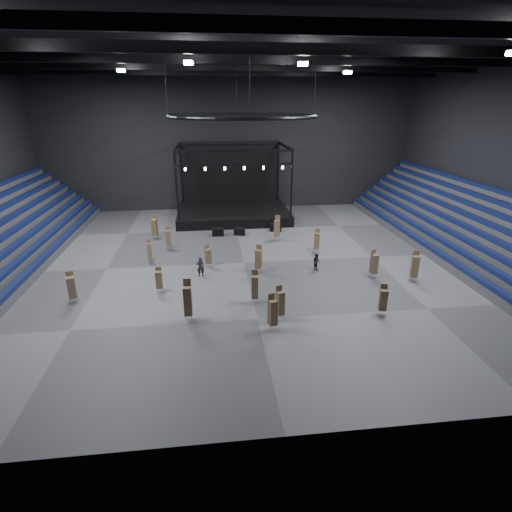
{
  "coord_description": "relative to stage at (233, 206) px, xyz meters",
  "views": [
    {
      "loc": [
        -2.95,
        -34.58,
        14.1
      ],
      "look_at": [
        0.9,
        -2.0,
        1.4
      ],
      "focal_mm": 28.0,
      "sensor_mm": 36.0,
      "label": 1
    }
  ],
  "objects": [
    {
      "name": "bleachers_right",
      "position": [
        22.94,
        -16.24,
        0.28
      ],
      "size": [
        7.2,
        40.0,
        6.4
      ],
      "color": "#48484A",
      "rests_on": "floor"
    },
    {
      "name": "chair_stack_2",
      "position": [
        4.11,
        -10.29,
        -0.01
      ],
      "size": [
        0.72,
        0.72,
        2.79
      ],
      "rotation": [
        0.0,
        0.0,
        -0.41
      ],
      "color": "silver",
      "rests_on": "floor"
    },
    {
      "name": "chair_stack_14",
      "position": [
        -7.16,
        -21.69,
        -0.31
      ],
      "size": [
        0.49,
        0.49,
        2.13
      ],
      "rotation": [
        0.0,
        0.0,
        0.01
      ],
      "color": "silver",
      "rests_on": "floor"
    },
    {
      "name": "flight_case_mid",
      "position": [
        0.25,
        -7.86,
        -1.05
      ],
      "size": [
        1.33,
        0.98,
        0.8
      ],
      "primitive_type": "cube",
      "rotation": [
        0.0,
        0.0,
        -0.35
      ],
      "color": "black",
      "rests_on": "floor"
    },
    {
      "name": "chair_stack_12",
      "position": [
        -9.03,
        -8.22,
        -0.06
      ],
      "size": [
        0.67,
        0.67,
        2.69
      ],
      "rotation": [
        0.0,
        0.0,
        -0.33
      ],
      "color": "silver",
      "rests_on": "floor"
    },
    {
      "name": "chair_stack_5",
      "position": [
        13.72,
        -22.07,
        -0.04
      ],
      "size": [
        0.67,
        0.67,
        2.72
      ],
      "rotation": [
        0.0,
        0.0,
        -0.26
      ],
      "color": "silver",
      "rests_on": "floor"
    },
    {
      "name": "chair_stack_6",
      "position": [
        7.42,
        -14.44,
        -0.15
      ],
      "size": [
        0.67,
        0.67,
        2.48
      ],
      "rotation": [
        0.0,
        0.0,
        -0.34
      ],
      "color": "silver",
      "rests_on": "floor"
    },
    {
      "name": "chair_stack_1",
      "position": [
        -4.72,
        -26.33,
        0.1
      ],
      "size": [
        0.56,
        0.56,
        3.06
      ],
      "rotation": [
        0.0,
        0.0,
        -0.06
      ],
      "color": "silver",
      "rests_on": "floor"
    },
    {
      "name": "flight_case_left",
      "position": [
        -2.18,
        -7.84,
        -1.01
      ],
      "size": [
        1.31,
        0.66,
        0.87
      ],
      "primitive_type": "cube",
      "rotation": [
        0.0,
        0.0,
        0.01
      ],
      "color": "black",
      "rests_on": "floor"
    },
    {
      "name": "wall_back",
      "position": [
        -0.0,
        4.76,
        7.55
      ],
      "size": [
        50.0,
        0.2,
        18.0
      ],
      "primitive_type": "cube",
      "color": "black",
      "rests_on": "ground"
    },
    {
      "name": "floodlights",
      "position": [
        -0.0,
        -20.24,
        15.15
      ],
      "size": [
        28.6,
        16.6,
        0.25
      ],
      "color": "white",
      "rests_on": "roof_girders"
    },
    {
      "name": "man_center",
      "position": [
        -3.98,
        -18.94,
        -0.57
      ],
      "size": [
        0.66,
        0.44,
        1.77
      ],
      "primitive_type": "imported",
      "rotation": [
        0.0,
        0.0,
        3.11
      ],
      "color": "black",
      "rests_on": "floor"
    },
    {
      "name": "crew_member",
      "position": [
        6.32,
        -18.58,
        -0.69
      ],
      "size": [
        0.8,
        0.89,
        1.52
      ],
      "primitive_type": "imported",
      "rotation": [
        0.0,
        0.0,
        1.93
      ],
      "color": "black",
      "rests_on": "floor"
    },
    {
      "name": "flight_case_right",
      "position": [
        4.56,
        -6.87,
        -1.0
      ],
      "size": [
        1.47,
        0.97,
        0.9
      ],
      "primitive_type": "cube",
      "rotation": [
        0.0,
        0.0,
        -0.24
      ],
      "color": "black",
      "rests_on": "floor"
    },
    {
      "name": "chair_stack_15",
      "position": [
        -7.26,
        -11.89,
        -0.16
      ],
      "size": [
        0.52,
        0.52,
        2.49
      ],
      "rotation": [
        0.0,
        0.0,
        0.08
      ],
      "color": "silver",
      "rests_on": "floor"
    },
    {
      "name": "roof_girders",
      "position": [
        -0.0,
        -16.24,
        15.75
      ],
      "size": [
        49.0,
        30.35,
        0.7
      ],
      "color": "black",
      "rests_on": "ceiling"
    },
    {
      "name": "chair_stack_10",
      "position": [
        1.07,
        -18.71,
        -0.11
      ],
      "size": [
        0.69,
        0.69,
        2.56
      ],
      "rotation": [
        0.0,
        0.0,
        -0.35
      ],
      "color": "silver",
      "rests_on": "floor"
    },
    {
      "name": "chair_stack_9",
      "position": [
        0.81,
        -28.22,
        -0.11
      ],
      "size": [
        0.64,
        0.64,
        2.6
      ],
      "rotation": [
        0.0,
        0.0,
        0.33
      ],
      "color": "silver",
      "rests_on": "floor"
    },
    {
      "name": "chair_stack_8",
      "position": [
        8.8,
        -27.18,
        -0.21
      ],
      "size": [
        0.61,
        0.61,
        2.34
      ],
      "rotation": [
        0.0,
        0.0,
        -0.22
      ],
      "color": "silver",
      "rests_on": "floor"
    },
    {
      "name": "wall_right",
      "position": [
        25.0,
        -16.24,
        7.55
      ],
      "size": [
        0.2,
        42.0,
        18.0
      ],
      "primitive_type": "cube",
      "color": "black",
      "rests_on": "ground"
    },
    {
      "name": "chair_stack_4",
      "position": [
        -13.39,
        -22.71,
        -0.13
      ],
      "size": [
        0.67,
        0.67,
        2.51
      ],
      "rotation": [
        0.0,
        0.0,
        0.27
      ],
      "color": "silver",
      "rests_on": "floor"
    },
    {
      "name": "wall_front",
      "position": [
        -0.0,
        -37.24,
        7.55
      ],
      "size": [
        50.0,
        0.2,
        18.0
      ],
      "primitive_type": "cube",
      "color": "black",
      "rests_on": "ground"
    },
    {
      "name": "stage",
      "position": [
        0.0,
        0.0,
        0.0
      ],
      "size": [
        14.0,
        10.0,
        9.2
      ],
      "color": "black",
      "rests_on": "floor"
    },
    {
      "name": "chair_stack_11",
      "position": [
        0.1,
        -24.27,
        -0.11
      ],
      "size": [
        0.54,
        0.54,
        2.61
      ],
      "rotation": [
        0.0,
        0.0,
        -0.12
      ],
      "color": "silver",
      "rests_on": "floor"
    },
    {
      "name": "chair_stack_0",
      "position": [
        -8.74,
        -15.04,
        -0.31
      ],
      "size": [
        0.47,
        0.47,
        2.23
      ],
      "rotation": [
        0.0,
        0.0,
        0.15
      ],
      "color": "silver",
      "rests_on": "floor"
    },
    {
      "name": "chair_stack_7",
      "position": [
        -3.31,
        -16.96,
        -0.35
      ],
      "size": [
        0.62,
        0.62,
        2.07
      ],
      "rotation": [
        0.0,
        0.0,
        0.41
      ],
      "color": "silver",
      "rests_on": "floor"
    },
    {
      "name": "chair_stack_3",
      "position": [
        1.54,
        -26.93,
        -0.15
      ],
      "size": [
        0.61,
        0.61,
        2.53
      ],
      "rotation": [
        0.0,
        0.0,
        0.34
      ],
      "color": "silver",
      "rests_on": "floor"
    },
    {
      "name": "ceiling",
      "position": [
        -0.0,
        -16.24,
        16.55
      ],
      "size": [
        50.0,
        42.0,
        0.2
      ],
      "primitive_type": "cube",
      "color": "black",
      "rests_on": "wall_back"
    },
    {
      "name": "chair_stack_13",
      "position": [
        10.67,
        -20.93,
        -0.13
      ],
      "size": [
        0.66,
        0.66,
        2.55
      ],
      "rotation": [
        0.0,
        0.0,
        0.37
      ],
      "color": "silver",
      "rests_on": "floor"
    },
    {
      "name": "floor",
      "position": [
        -0.0,
        -16.24,
        -1.45
      ],
      "size": [
        50.0,
        50.0,
        0.0
      ],
      "primitive_type": "plane",
      "color": "#565659",
      "rests_on": "ground"
    },
    {
      "name": "truss_ring",
      "position": [
        -0.0,
        -16.24,
        11.55
      ],
      "size": [
        12.3,
        12.3,
        5.15
      ],
      "color": "black",
      "rests_on": "ceiling"
    }
  ]
}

